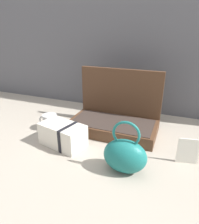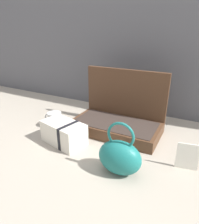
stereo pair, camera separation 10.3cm
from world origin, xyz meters
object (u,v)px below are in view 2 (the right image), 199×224
(teal_pouch_handbag, at_px, (120,157))
(cream_toiletry_bag, at_px, (64,133))
(info_card_left, at_px, (187,157))
(coffee_mug, at_px, (55,120))
(open_suitcase, at_px, (118,118))

(teal_pouch_handbag, distance_m, cream_toiletry_bag, 0.37)
(teal_pouch_handbag, relative_size, info_card_left, 1.90)
(coffee_mug, bearing_deg, open_suitcase, 21.83)
(teal_pouch_handbag, relative_size, cream_toiletry_bag, 0.92)
(open_suitcase, height_order, cream_toiletry_bag, open_suitcase)
(info_card_left, bearing_deg, cream_toiletry_bag, 176.24)
(teal_pouch_handbag, distance_m, coffee_mug, 0.58)
(coffee_mug, distance_m, info_card_left, 0.79)
(cream_toiletry_bag, bearing_deg, info_card_left, 6.76)
(open_suitcase, xyz_separation_m, coffee_mug, (-0.37, -0.15, -0.03))
(cream_toiletry_bag, height_order, coffee_mug, cream_toiletry_bag)
(open_suitcase, height_order, info_card_left, open_suitcase)
(open_suitcase, xyz_separation_m, cream_toiletry_bag, (-0.20, -0.28, -0.02))
(teal_pouch_handbag, relative_size, coffee_mug, 1.95)
(open_suitcase, relative_size, coffee_mug, 4.15)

